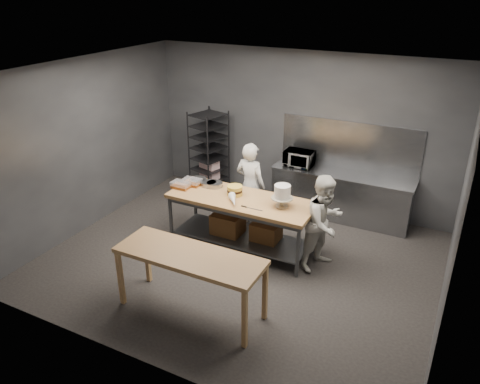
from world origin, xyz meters
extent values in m
plane|color=black|center=(0.00, 0.00, 0.00)|extent=(6.00, 6.00, 0.00)
cube|color=#4C4F54|center=(0.00, 2.50, 1.50)|extent=(6.00, 0.04, 3.00)
cube|color=olive|center=(-0.16, 0.36, 0.89)|extent=(2.40, 0.90, 0.06)
cube|color=#47494C|center=(-0.16, 0.36, 0.20)|extent=(2.25, 0.75, 0.03)
cylinder|color=#47494C|center=(-1.30, -0.03, 0.43)|extent=(0.06, 0.06, 0.86)
cylinder|color=#47494C|center=(-1.30, 0.75, 0.43)|extent=(0.06, 0.06, 0.86)
cylinder|color=#47494C|center=(0.98, -0.03, 0.43)|extent=(0.06, 0.06, 0.86)
cylinder|color=#47494C|center=(0.98, 0.75, 0.43)|extent=(0.06, 0.06, 0.86)
cube|color=brown|center=(-0.42, 0.37, 0.39)|extent=(0.50, 0.40, 0.35)
cube|color=brown|center=(0.25, 0.46, 0.36)|extent=(0.45, 0.38, 0.30)
cube|color=brown|center=(-0.01, -1.43, 0.87)|extent=(2.00, 0.70, 0.06)
cube|color=brown|center=(-0.96, -1.73, 0.42)|extent=(0.06, 0.06, 0.84)
cube|color=brown|center=(-0.96, -1.13, 0.42)|extent=(0.06, 0.06, 0.84)
cube|color=brown|center=(0.94, -1.73, 0.42)|extent=(0.06, 0.06, 0.84)
cube|color=brown|center=(0.94, -1.13, 0.42)|extent=(0.06, 0.06, 0.84)
cube|color=slate|center=(1.00, 2.18, 0.88)|extent=(2.60, 0.60, 0.04)
cube|color=slate|center=(1.00, 2.18, 0.43)|extent=(2.56, 0.56, 0.86)
cube|color=slate|center=(1.00, 2.48, 1.35)|extent=(2.60, 0.02, 0.90)
cube|color=black|center=(-1.79, 2.10, 0.88)|extent=(0.75, 0.78, 1.75)
cube|color=silver|center=(-1.79, 2.10, 0.54)|extent=(0.43, 0.33, 0.45)
imported|color=white|center=(-0.37, 1.14, 0.79)|extent=(0.62, 0.44, 1.59)
imported|color=silver|center=(1.22, 0.45, 0.77)|extent=(0.82, 0.91, 1.53)
imported|color=black|center=(0.14, 2.18, 1.05)|extent=(0.54, 0.37, 0.30)
cylinder|color=#A59B84|center=(0.54, 0.37, 0.93)|extent=(0.20, 0.20, 0.02)
cylinder|color=#A59B84|center=(0.54, 0.37, 1.00)|extent=(0.06, 0.06, 0.12)
cylinder|color=#A59B84|center=(0.54, 0.37, 1.07)|extent=(0.34, 0.34, 0.02)
cylinder|color=silver|center=(0.54, 0.37, 1.18)|extent=(0.25, 0.25, 0.20)
cylinder|color=gold|center=(-0.31, 0.42, 0.95)|extent=(0.25, 0.25, 0.06)
cylinder|color=black|center=(-0.31, 0.42, 1.00)|extent=(0.25, 0.25, 0.04)
cylinder|color=gold|center=(-0.31, 0.42, 1.05)|extent=(0.25, 0.25, 0.06)
cylinder|color=gray|center=(-0.88, 0.55, 0.96)|extent=(0.26, 0.26, 0.07)
cylinder|color=gray|center=(-0.77, 0.57, 0.96)|extent=(0.27, 0.27, 0.07)
cylinder|color=gray|center=(-1.12, 0.60, 0.96)|extent=(0.28, 0.28, 0.07)
cone|color=silver|center=(-0.18, 0.11, 0.98)|extent=(0.32, 0.38, 0.12)
cube|color=slate|center=(0.20, 0.09, 0.92)|extent=(0.28, 0.02, 0.00)
cube|color=black|center=(0.02, 0.09, 0.93)|extent=(0.09, 0.02, 0.02)
cube|color=#93541D|center=(-1.26, 0.26, 0.95)|extent=(0.30, 0.20, 0.05)
cube|color=silver|center=(-1.26, 0.26, 1.00)|extent=(0.31, 0.21, 0.06)
cube|color=#93541D|center=(-1.16, 0.45, 0.95)|extent=(0.30, 0.20, 0.05)
cube|color=silver|center=(-1.16, 0.45, 1.00)|extent=(0.31, 0.21, 0.06)
camera|label=1|loc=(2.91, -5.75, 4.15)|focal=35.00mm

